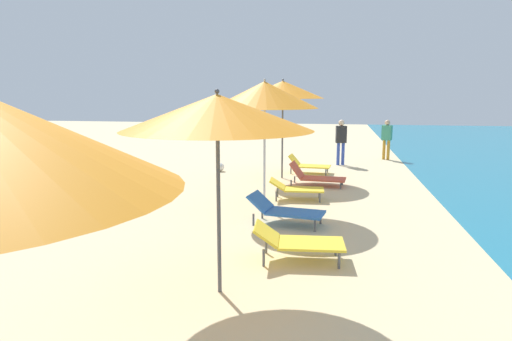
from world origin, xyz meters
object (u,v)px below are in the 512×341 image
object	(u,v)px
lounger_fourth_inland	(285,210)
person_walking_near	(341,138)
lounger_farthest_inland	(315,176)
umbrella_fourth	(265,95)
lounger_fourth_shoreside	(296,188)
lounger_farthest_shoreside	(308,165)
umbrella_farthest	(283,90)
lounger_third_shoreside	(298,241)
beach_ball	(220,167)
umbrella_third	(217,113)
person_walking_mid	(387,136)

from	to	relation	value
lounger_fourth_inland	person_walking_near	distance (m)	7.79
person_walking_near	lounger_farthest_inland	bearing A→B (deg)	-20.73
umbrella_fourth	lounger_fourth_shoreside	xyz separation A→B (m)	(0.60, 1.09, -2.21)
lounger_farthest_shoreside	umbrella_farthest	bearing A→B (deg)	-121.99
lounger_third_shoreside	lounger_farthest_shoreside	xyz separation A→B (m)	(-0.33, 7.67, -0.03)
lounger_farthest_shoreside	beach_ball	distance (m)	2.86
umbrella_fourth	lounger_fourth_inland	bearing A→B (deg)	-61.06
lounger_farthest_inland	beach_ball	world-z (taller)	lounger_farthest_inland
umbrella_farthest	lounger_farthest_inland	size ratio (longest dim) A/B	1.89
lounger_fourth_shoreside	lounger_farthest_inland	world-z (taller)	lounger_farthest_inland
lounger_fourth_shoreside	lounger_fourth_inland	distance (m)	2.12
umbrella_third	beach_ball	bearing A→B (deg)	104.61
lounger_third_shoreside	person_walking_near	xyz separation A→B (m)	(0.69, 9.55, 0.66)
lounger_third_shoreside	beach_ball	xyz separation A→B (m)	(-3.18, 7.51, -0.17)
lounger_farthest_inland	person_walking_near	world-z (taller)	person_walking_near
umbrella_farthest	person_walking_near	world-z (taller)	umbrella_farthest
umbrella_third	person_walking_mid	size ratio (longest dim) A/B	1.70
lounger_fourth_shoreside	beach_ball	bearing A→B (deg)	124.97
umbrella_third	lounger_farthest_shoreside	distance (m)	9.19
lounger_fourth_inland	person_walking_mid	distance (m)	9.78
umbrella_farthest	lounger_farthest_inland	distance (m)	2.75
lounger_fourth_shoreside	lounger_farthest_shoreside	world-z (taller)	lounger_farthest_shoreside
lounger_farthest_inland	lounger_farthest_shoreside	bearing A→B (deg)	104.10
beach_ball	lounger_fourth_shoreside	bearing A→B (deg)	-51.49
lounger_farthest_shoreside	lounger_farthest_inland	bearing A→B (deg)	-76.35
umbrella_fourth	beach_ball	xyz separation A→B (m)	(-2.20, 4.61, -2.35)
person_walking_near	lounger_fourth_inland	bearing A→B (deg)	-18.59
lounger_farthest_shoreside	person_walking_near	xyz separation A→B (m)	(1.02, 1.88, 0.69)
lounger_farthest_inland	person_walking_mid	bearing A→B (deg)	70.80
person_walking_mid	beach_ball	size ratio (longest dim) A/B	5.46
beach_ball	umbrella_farthest	bearing A→B (deg)	-20.97
beach_ball	person_walking_near	bearing A→B (deg)	27.84
umbrella_farthest	lounger_farthest_shoreside	xyz separation A→B (m)	(0.72, 0.98, -2.34)
person_walking_mid	beach_ball	bearing A→B (deg)	145.43
person_walking_mid	beach_ball	distance (m)	6.76
lounger_fourth_shoreside	person_walking_near	xyz separation A→B (m)	(1.08, 5.56, 0.69)
umbrella_third	lounger_farthest_inland	bearing A→B (deg)	82.79
lounger_third_shoreside	lounger_farthest_shoreside	bearing A→B (deg)	87.42
lounger_fourth_inland	person_walking_mid	bearing A→B (deg)	82.30
lounger_farthest_shoreside	person_walking_near	size ratio (longest dim) A/B	0.83
umbrella_farthest	person_walking_mid	size ratio (longest dim) A/B	1.93
lounger_farthest_shoreside	person_walking_near	bearing A→B (deg)	65.69
umbrella_farthest	person_walking_mid	distance (m)	5.95
lounger_farthest_shoreside	umbrella_fourth	bearing A→B (deg)	-93.55
lounger_third_shoreside	lounger_fourth_shoreside	bearing A→B (deg)	90.43
lounger_fourth_inland	person_walking_mid	world-z (taller)	person_walking_mid
lounger_fourth_shoreside	lounger_farthest_shoreside	bearing A→B (deg)	85.65
lounger_third_shoreside	lounger_fourth_shoreside	size ratio (longest dim) A/B	1.07
person_walking_near	lounger_third_shoreside	bearing A→B (deg)	-14.55
lounger_third_shoreside	lounger_farthest_inland	xyz separation A→B (m)	(-0.00, 5.72, -0.05)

